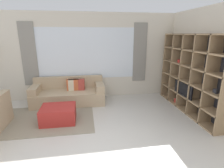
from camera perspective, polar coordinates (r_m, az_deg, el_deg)
name	(u,v)px	position (r m, az deg, el deg)	size (l,w,h in m)	color
wall_back	(87,56)	(5.72, -8.15, 8.90)	(6.89, 0.11, 2.70)	beige
wall_right	(204,63)	(5.00, 27.75, 6.14)	(0.07, 4.57, 2.70)	beige
area_rug	(38,120)	(4.77, -22.89, -10.71)	(2.70, 1.63, 0.01)	gray
shelving_unit	(191,74)	(5.09, 24.49, 2.85)	(0.35, 2.62, 2.06)	#232328
couch_main	(69,94)	(5.52, -13.82, -3.07)	(2.12, 0.87, 0.76)	tan
ottoman	(59,114)	(4.45, -17.05, -9.40)	(0.80, 0.64, 0.39)	#A82823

